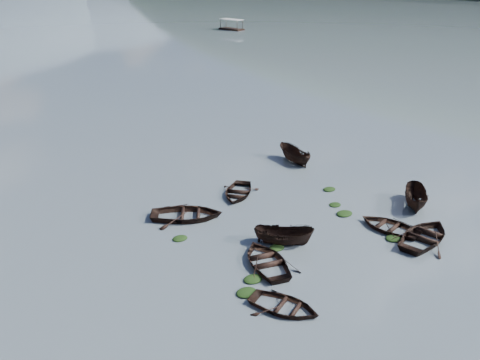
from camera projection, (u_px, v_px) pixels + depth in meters
ground_plane at (364, 280)px, 30.04m from camera, size 2400.00×2400.00×0.00m
rowboat_0 at (284, 309)px, 27.55m from camera, size 4.09×4.60×0.79m
rowboat_1 at (267, 265)px, 31.52m from camera, size 4.26×5.14×0.92m
rowboat_2 at (283, 244)px, 33.80m from camera, size 3.72×3.65×1.46m
rowboat_3 at (389, 229)px, 35.59m from camera, size 3.76×4.66×0.85m
rowboat_4 at (424, 240)px, 34.23m from camera, size 5.58×4.54×1.02m
rowboat_5 at (415, 206)px, 38.86m from camera, size 4.14×3.90×1.60m
rowboat_6 at (187, 218)px, 37.08m from camera, size 6.10×5.72×1.03m
rowboat_7 at (238, 195)px, 40.70m from camera, size 5.00×4.92×0.85m
rowboat_8 at (294, 162)px, 47.12m from camera, size 1.89×4.13×1.55m
weed_clump_0 at (247, 294)px, 28.84m from camera, size 1.18×0.97×0.26m
weed_clump_1 at (253, 280)px, 30.04m from camera, size 1.14×0.91×0.25m
weed_clump_2 at (394, 239)px, 34.37m from camera, size 1.19×0.95×0.26m
weed_clump_3 at (335, 205)px, 39.00m from camera, size 0.93×0.78×0.21m
weed_clump_4 at (344, 214)px, 37.63m from camera, size 1.23×0.98×0.25m
weed_clump_5 at (180, 239)px, 34.37m from camera, size 1.01×0.82×0.21m
weed_clump_6 at (277, 249)px, 33.26m from camera, size 0.99×0.83×0.21m
weed_clump_7 at (329, 190)px, 41.55m from camera, size 1.04×0.83×0.23m
pontoon_right at (232, 30)px, 130.04m from camera, size 3.97×6.63×2.38m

